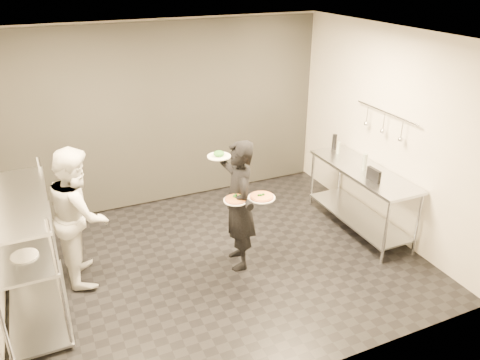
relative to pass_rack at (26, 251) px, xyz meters
name	(u,v)px	position (x,y,z in m)	size (l,w,h in m)	color
room_shell	(184,132)	(2.15, 1.18, 0.63)	(5.00, 4.00, 2.80)	black
pass_rack	(26,251)	(0.00, 0.00, 0.00)	(0.60, 1.60, 1.50)	silver
prep_counter	(361,188)	(4.33, 0.00, -0.14)	(0.60, 1.80, 0.92)	silver
utensil_rail	(384,124)	(4.58, 0.00, 0.78)	(0.07, 1.20, 0.31)	silver
waiter	(239,206)	(2.39, -0.11, 0.06)	(0.61, 0.40, 1.66)	black
chef	(80,214)	(0.60, 0.44, 0.07)	(0.81, 0.63, 1.67)	silver
pizza_plate_near	(236,199)	(2.27, -0.30, 0.26)	(0.29, 0.29, 0.05)	white
pizza_plate_far	(262,197)	(2.58, -0.35, 0.26)	(0.32, 0.32, 0.05)	white
salad_plate	(219,155)	(2.28, 0.22, 0.63)	(0.29, 0.29, 0.07)	white
pos_monitor	(374,175)	(4.21, -0.34, 0.24)	(0.05, 0.23, 0.17)	black
bottle_green	(365,162)	(4.31, -0.02, 0.27)	(0.07, 0.07, 0.24)	gray
bottle_clear	(339,148)	(4.35, 0.64, 0.24)	(0.05, 0.05, 0.18)	gray
bottle_dark	(334,142)	(4.38, 0.80, 0.27)	(0.07, 0.07, 0.24)	black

